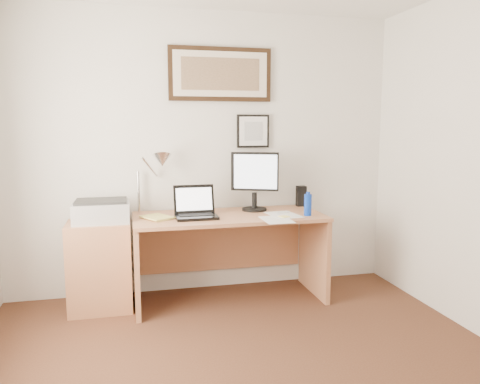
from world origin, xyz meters
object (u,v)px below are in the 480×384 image
object	(u,v)px
side_cabinet	(100,266)
water_bottle	(308,205)
book	(147,219)
lcd_monitor	(255,178)
laptop	(196,210)
printer	(102,211)
desk	(227,240)

from	to	relation	value
side_cabinet	water_bottle	size ratio (longest dim) A/B	4.04
book	lcd_monitor	bearing A→B (deg)	12.57
laptop	printer	size ratio (longest dim) A/B	0.78
lcd_monitor	printer	bearing A→B (deg)	-176.29
book	laptop	distance (m)	0.40
book	desk	size ratio (longest dim) A/B	0.16
book	printer	world-z (taller)	printer
book	laptop	size ratio (longest dim) A/B	0.74
water_bottle	lcd_monitor	xyz separation A→B (m)	(-0.38, 0.32, 0.20)
side_cabinet	desk	distance (m)	1.08
printer	water_bottle	bearing A→B (deg)	-8.02
side_cabinet	desk	xyz separation A→B (m)	(1.07, 0.04, 0.15)
book	printer	bearing A→B (deg)	160.50
book	printer	distance (m)	0.38
lcd_monitor	desk	bearing A→B (deg)	-167.25
desk	side_cabinet	bearing A→B (deg)	-178.11
water_bottle	laptop	size ratio (longest dim) A/B	0.53
lcd_monitor	printer	world-z (taller)	lcd_monitor
lcd_monitor	laptop	bearing A→B (deg)	-162.43
side_cabinet	desk	bearing A→B (deg)	1.89
book	printer	xyz separation A→B (m)	(-0.36, 0.13, 0.06)
desk	printer	world-z (taller)	printer
side_cabinet	book	xyz separation A→B (m)	(0.39, -0.12, 0.39)
water_bottle	book	world-z (taller)	water_bottle
side_cabinet	book	world-z (taller)	book
book	lcd_monitor	xyz separation A→B (m)	(0.95, 0.21, 0.28)
water_bottle	laptop	distance (m)	0.94
water_bottle	book	distance (m)	1.33
side_cabinet	book	bearing A→B (deg)	-16.76
lcd_monitor	side_cabinet	bearing A→B (deg)	-175.92
desk	printer	size ratio (longest dim) A/B	3.64
book	side_cabinet	bearing A→B (deg)	163.24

